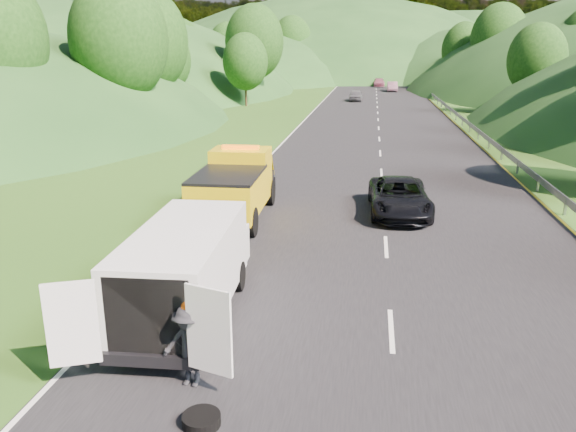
% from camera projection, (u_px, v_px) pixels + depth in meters
% --- Properties ---
extents(ground, '(320.00, 320.00, 0.00)m').
position_uv_depth(ground, '(281.00, 290.00, 15.83)').
color(ground, '#38661E').
rests_on(ground, ground).
extents(road_surface, '(14.00, 200.00, 0.02)m').
position_uv_depth(road_surface, '(378.00, 120.00, 53.32)').
color(road_surface, black).
rests_on(road_surface, ground).
extents(guardrail, '(0.06, 140.00, 1.52)m').
position_uv_depth(guardrail, '(442.00, 108.00, 64.16)').
color(guardrail, gray).
rests_on(guardrail, ground).
extents(tree_line_left, '(14.00, 140.00, 14.00)m').
position_uv_depth(tree_line_left, '(212.00, 99.00, 75.34)').
color(tree_line_left, '#2C5B1A').
rests_on(tree_line_left, ground).
extents(tree_line_right, '(14.00, 140.00, 14.00)m').
position_uv_depth(tree_line_right, '(540.00, 103.00, 69.50)').
color(tree_line_right, '#2C5B1A').
rests_on(tree_line_right, ground).
extents(hills_backdrop, '(201.00, 288.60, 44.00)m').
position_uv_depth(hills_backdrop, '(389.00, 75.00, 142.60)').
color(hills_backdrop, '#2D5B23').
rests_on(hills_backdrop, ground).
extents(tow_truck, '(2.55, 6.42, 2.74)m').
position_uv_depth(tow_truck, '(235.00, 185.00, 22.16)').
color(tow_truck, black).
rests_on(tow_truck, ground).
extents(white_van, '(3.66, 6.78, 2.37)m').
position_uv_depth(white_van, '(187.00, 267.00, 13.91)').
color(white_van, black).
rests_on(white_van, ground).
extents(woman, '(0.43, 0.57, 1.51)m').
position_uv_depth(woman, '(150.00, 285.00, 16.11)').
color(woman, white).
rests_on(woman, ground).
extents(child, '(0.55, 0.46, 1.03)m').
position_uv_depth(child, '(227.00, 280.00, 16.48)').
color(child, tan).
rests_on(child, ground).
extents(worker, '(1.21, 0.80, 1.74)m').
position_uv_depth(worker, '(191.00, 385.00, 11.35)').
color(worker, black).
rests_on(worker, ground).
extents(suitcase, '(0.43, 0.29, 0.65)m').
position_uv_depth(suitcase, '(127.00, 274.00, 16.10)').
color(suitcase, '#5E5847').
rests_on(suitcase, ground).
extents(spare_tire, '(0.70, 0.70, 0.20)m').
position_uv_depth(spare_tire, '(202.00, 426.00, 10.13)').
color(spare_tire, black).
rests_on(spare_tire, ground).
extents(passing_suv, '(2.57, 5.20, 1.42)m').
position_uv_depth(passing_suv, '(398.00, 214.00, 23.07)').
color(passing_suv, black).
rests_on(passing_suv, ground).
extents(dist_car_a, '(1.64, 4.07, 1.39)m').
position_uv_depth(dist_car_a, '(356.00, 101.00, 72.13)').
color(dist_car_a, '#4B4B50').
rests_on(dist_car_a, ground).
extents(dist_car_b, '(1.57, 4.50, 1.48)m').
position_uv_depth(dist_car_b, '(392.00, 91.00, 88.42)').
color(dist_car_b, '#714B5D').
rests_on(dist_car_b, ground).
extents(dist_car_c, '(1.91, 4.70, 1.36)m').
position_uv_depth(dist_car_c, '(379.00, 87.00, 99.48)').
color(dist_car_c, '#9A4D66').
rests_on(dist_car_c, ground).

